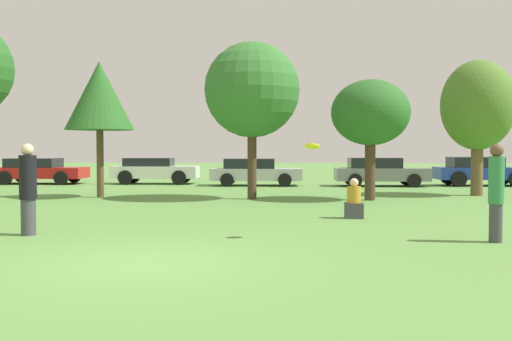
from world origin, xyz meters
name	(u,v)px	position (x,y,z in m)	size (l,w,h in m)	color
ground_plane	(144,264)	(0.00, 0.00, 0.00)	(120.00, 120.00, 0.00)	#5B8E42
person_thrower	(28,189)	(-3.16, 2.71, 0.96)	(0.35, 0.35, 1.89)	#3F3F47
person_catcher	(496,191)	(6.11, 2.52, 0.98)	(0.29, 0.29, 1.87)	#3F3F47
frisbee	(312,146)	(2.64, 2.64, 1.83)	(0.31, 0.29, 0.14)	yellow
bystander_sitting	(354,202)	(3.77, 6.12, 0.41)	(0.46, 0.39, 1.02)	#3F3F47
tree_1	(99,96)	(-4.82, 11.69, 3.65)	(2.46, 2.46, 4.90)	brown
tree_2	(252,90)	(0.71, 11.43, 3.79)	(3.32, 3.32, 5.47)	#473323
tree_3	(370,113)	(4.77, 11.34, 2.97)	(2.68, 2.68, 4.12)	#473323
tree_4	(478,106)	(8.99, 13.59, 3.35)	(2.72, 2.72, 5.07)	brown
parked_car_red	(39,170)	(-10.60, 19.17, 0.68)	(4.48, 2.19, 1.27)	red
parked_car_white	(154,170)	(-4.88, 19.60, 0.70)	(4.29, 1.97, 1.29)	silver
parked_car_silver	(255,172)	(0.21, 18.66, 0.67)	(4.36, 2.01, 1.28)	#B2B2B7
parked_car_grey	(380,171)	(6.07, 18.72, 0.69)	(4.35, 1.97, 1.33)	slate
parked_car_blue	(480,171)	(10.83, 19.40, 0.72)	(4.30, 2.02, 1.36)	#1E389E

